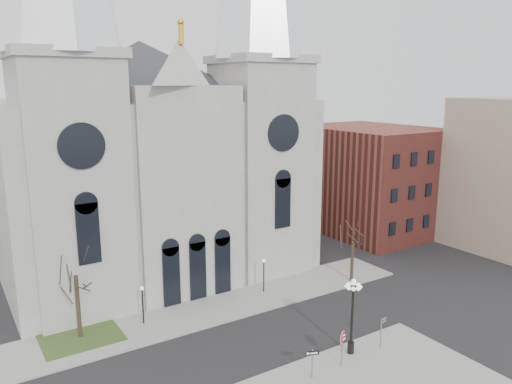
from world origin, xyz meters
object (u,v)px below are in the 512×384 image
globe_lamp (353,307)px  stop_sign (342,341)px  one_way_sign (312,358)px  street_name_sign (382,330)px

globe_lamp → stop_sign: bearing=-152.2°
stop_sign → one_way_sign: size_ratio=1.28×
globe_lamp → street_name_sign: (2.58, -0.55, -2.29)m
stop_sign → globe_lamp: globe_lamp is taller
street_name_sign → stop_sign: bearing=167.4°
stop_sign → street_name_sign: stop_sign is taller
globe_lamp → one_way_sign: (-4.43, -0.94, -2.23)m
stop_sign → globe_lamp: (1.76, 0.93, 1.76)m
one_way_sign → street_name_sign: bearing=26.6°
globe_lamp → one_way_sign: size_ratio=2.77×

